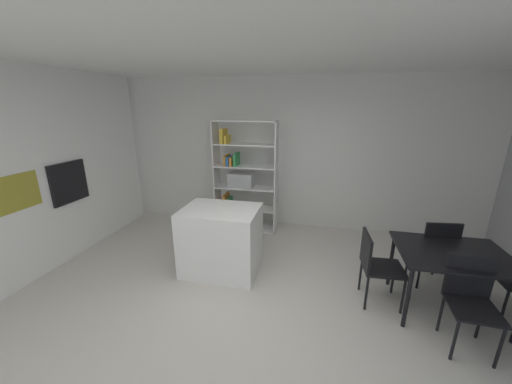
{
  "coord_description": "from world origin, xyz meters",
  "views": [
    {
      "loc": [
        0.68,
        -2.53,
        2.24
      ],
      "look_at": [
        -0.09,
        0.86,
        1.19
      ],
      "focal_mm": 19.95,
      "sensor_mm": 36.0,
      "label": 1
    }
  ],
  "objects_px": {
    "built_in_oven": "(69,182)",
    "kitchen_island": "(221,240)",
    "open_bookshelf": "(242,176)",
    "dining_chair_near": "(471,295)",
    "dining_chair_island_side": "(375,262)",
    "dining_table": "(452,258)",
    "dining_chair_far": "(435,248)"
  },
  "relations": [
    {
      "from": "built_in_oven",
      "to": "kitchen_island",
      "type": "relative_size",
      "value": 0.6
    },
    {
      "from": "open_bookshelf",
      "to": "dining_chair_near",
      "type": "distance_m",
      "value": 3.62
    },
    {
      "from": "kitchen_island",
      "to": "dining_chair_island_side",
      "type": "distance_m",
      "value": 1.98
    },
    {
      "from": "dining_table",
      "to": "open_bookshelf",
      "type": "bearing_deg",
      "value": 148.89
    },
    {
      "from": "open_bookshelf",
      "to": "dining_chair_island_side",
      "type": "relative_size",
      "value": 2.35
    },
    {
      "from": "open_bookshelf",
      "to": "dining_chair_island_side",
      "type": "distance_m",
      "value": 2.73
    },
    {
      "from": "dining_chair_far",
      "to": "open_bookshelf",
      "type": "bearing_deg",
      "value": -30.97
    },
    {
      "from": "open_bookshelf",
      "to": "dining_chair_far",
      "type": "height_order",
      "value": "open_bookshelf"
    },
    {
      "from": "open_bookshelf",
      "to": "dining_chair_far",
      "type": "xyz_separation_m",
      "value": [
        2.85,
        -1.24,
        -0.48
      ]
    },
    {
      "from": "built_in_oven",
      "to": "open_bookshelf",
      "type": "relative_size",
      "value": 0.3
    },
    {
      "from": "built_in_oven",
      "to": "dining_chair_island_side",
      "type": "xyz_separation_m",
      "value": [
        4.31,
        -0.21,
        -0.65
      ]
    },
    {
      "from": "dining_chair_near",
      "to": "dining_chair_far",
      "type": "bearing_deg",
      "value": 91.78
    },
    {
      "from": "open_bookshelf",
      "to": "dining_table",
      "type": "distance_m",
      "value": 3.33
    },
    {
      "from": "open_bookshelf",
      "to": "dining_table",
      "type": "relative_size",
      "value": 1.8
    },
    {
      "from": "dining_chair_far",
      "to": "dining_table",
      "type": "bearing_deg",
      "value": 81.12
    },
    {
      "from": "dining_chair_far",
      "to": "dining_chair_near",
      "type": "bearing_deg",
      "value": 82.09
    },
    {
      "from": "kitchen_island",
      "to": "dining_chair_far",
      "type": "relative_size",
      "value": 1.12
    },
    {
      "from": "open_bookshelf",
      "to": "dining_table",
      "type": "bearing_deg",
      "value": -31.11
    },
    {
      "from": "dining_chair_far",
      "to": "dining_chair_island_side",
      "type": "distance_m",
      "value": 0.92
    },
    {
      "from": "built_in_oven",
      "to": "dining_chair_near",
      "type": "xyz_separation_m",
      "value": [
        5.08,
        -0.67,
        -0.64
      ]
    },
    {
      "from": "kitchen_island",
      "to": "open_bookshelf",
      "type": "bearing_deg",
      "value": 93.82
    },
    {
      "from": "dining_chair_island_side",
      "to": "dining_chair_far",
      "type": "bearing_deg",
      "value": -62.24
    },
    {
      "from": "kitchen_island",
      "to": "open_bookshelf",
      "type": "relative_size",
      "value": 0.51
    },
    {
      "from": "dining_chair_island_side",
      "to": "dining_chair_near",
      "type": "bearing_deg",
      "value": -124.21
    },
    {
      "from": "open_bookshelf",
      "to": "dining_chair_far",
      "type": "relative_size",
      "value": 2.2
    },
    {
      "from": "dining_table",
      "to": "dining_chair_island_side",
      "type": "xyz_separation_m",
      "value": [
        -0.77,
        -0.01,
        -0.15
      ]
    },
    {
      "from": "open_bookshelf",
      "to": "dining_chair_near",
      "type": "height_order",
      "value": "open_bookshelf"
    },
    {
      "from": "open_bookshelf",
      "to": "dining_chair_far",
      "type": "bearing_deg",
      "value": -23.57
    },
    {
      "from": "kitchen_island",
      "to": "dining_table",
      "type": "distance_m",
      "value": 2.76
    },
    {
      "from": "dining_chair_far",
      "to": "dining_chair_near",
      "type": "height_order",
      "value": "dining_chair_far"
    },
    {
      "from": "kitchen_island",
      "to": "dining_chair_far",
      "type": "height_order",
      "value": "kitchen_island"
    },
    {
      "from": "kitchen_island",
      "to": "dining_chair_island_side",
      "type": "bearing_deg",
      "value": -7.13
    }
  ]
}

